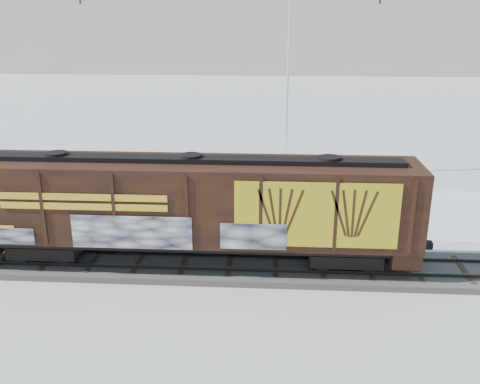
# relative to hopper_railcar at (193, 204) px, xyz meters

# --- Properties ---
(ground) EXTENTS (500.00, 500.00, 0.00)m
(ground) POSITION_rel_hopper_railcar_xyz_m (1.56, 0.01, -3.00)
(ground) COLOR white
(ground) RESTS_ON ground
(rail_track) EXTENTS (50.00, 3.40, 0.43)m
(rail_track) POSITION_rel_hopper_railcar_xyz_m (1.56, 0.01, -2.85)
(rail_track) COLOR #59544C
(rail_track) RESTS_ON ground
(parking_strip) EXTENTS (40.00, 8.00, 0.03)m
(parking_strip) POSITION_rel_hopper_railcar_xyz_m (1.56, 7.51, -2.98)
(parking_strip) COLOR white
(parking_strip) RESTS_ON ground
(hopper_railcar) EXTENTS (18.85, 3.06, 4.61)m
(hopper_railcar) POSITION_rel_hopper_railcar_xyz_m (0.00, 0.00, 0.00)
(hopper_railcar) COLOR black
(hopper_railcar) RESTS_ON rail_track
(flagpole) EXTENTS (2.30, 0.90, 12.63)m
(flagpole) POSITION_rel_hopper_railcar_xyz_m (4.34, 14.10, 1.75)
(flagpole) COLOR silver
(flagpole) RESTS_ON ground
(car_silver) EXTENTS (4.09, 1.87, 1.36)m
(car_silver) POSITION_rel_hopper_railcar_xyz_m (-1.73, 6.76, -2.29)
(car_silver) COLOR #B3B6BB
(car_silver) RESTS_ON parking_strip
(car_white) EXTENTS (4.74, 3.05, 1.47)m
(car_white) POSITION_rel_hopper_railcar_xyz_m (1.00, 6.14, -2.23)
(car_white) COLOR white
(car_white) RESTS_ON parking_strip
(car_dark) EXTENTS (4.85, 2.75, 1.33)m
(car_dark) POSITION_rel_hopper_railcar_xyz_m (8.05, 7.17, -2.31)
(car_dark) COLOR black
(car_dark) RESTS_ON parking_strip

